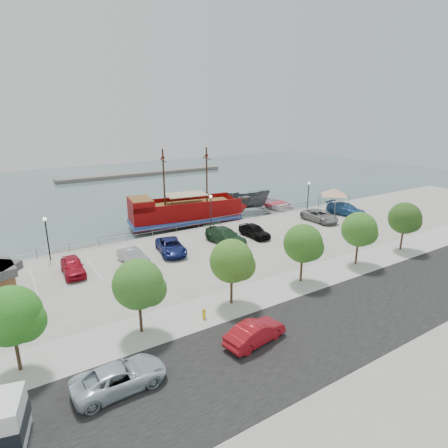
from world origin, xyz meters
TOP-DOWN VIEW (x-y plane):
  - ground at (0.00, 0.00)m, footprint 160.00×160.00m
  - land_slab at (0.00, -21.00)m, footprint 100.00×58.00m
  - street at (0.00, -16.00)m, footprint 100.00×8.00m
  - sidewalk at (0.00, -10.00)m, footprint 100.00×4.00m
  - seawall_railing at (0.00, 7.80)m, footprint 50.00×0.06m
  - far_shore at (10.00, 55.00)m, footprint 40.00×3.00m
  - pirate_ship at (0.88, 12.50)m, footprint 17.18×7.02m
  - patrol_boat at (10.58, 14.29)m, footprint 8.10×6.20m
  - speedboat at (15.00, 12.25)m, footprint 5.93×8.08m
  - dock_west at (-13.90, 9.20)m, footprint 7.69×2.62m
  - dock_mid at (7.28, 9.20)m, footprint 7.62×4.55m
  - dock_east at (15.99, 9.20)m, footprint 7.65×3.57m
  - canopy_tent at (18.93, 4.37)m, footprint 4.91×4.91m
  - street_van at (-17.76, -14.34)m, footprint 4.87×2.32m
  - street_sedan at (-9.50, -14.89)m, footprint 4.36×2.10m
  - fire_hydrant at (-10.79, -10.80)m, footprint 0.27×0.27m
  - lamp_post_left at (-18.00, 6.50)m, footprint 0.36×0.36m
  - lamp_post_mid at (0.00, 6.50)m, footprint 0.36×0.36m
  - lamp_post_right at (16.00, 6.50)m, footprint 0.36×0.36m
  - tree_a at (-21.85, -10.07)m, footprint 3.30×3.20m
  - tree_b at (-14.85, -10.07)m, footprint 3.30×3.20m
  - tree_c at (-7.85, -10.07)m, footprint 3.30×3.20m
  - tree_d at (-0.85, -10.07)m, footprint 3.30×3.20m
  - tree_e at (6.15, -10.07)m, footprint 3.30×3.20m
  - tree_f at (13.15, -10.07)m, footprint 3.30×3.20m
  - parked_car_a at (-16.81, 1.83)m, footprint 1.95×4.42m
  - parked_car_b at (-11.51, 1.38)m, footprint 2.11×4.23m
  - parked_car_c at (-7.41, 1.88)m, footprint 3.25×5.44m
  - parked_car_d at (-1.20, 1.37)m, footprint 2.80×5.82m
  - parked_car_e at (2.75, 1.43)m, footprint 1.87×4.44m
  - parked_car_g at (13.67, 1.95)m, footprint 2.48×5.28m
  - parked_car_h at (19.13, 2.24)m, footprint 3.10×5.88m

SIDE VIEW (x-z plane):
  - ground at x=0.00m, z-range -1.00..-1.00m
  - dock_mid at x=7.28m, z-range -1.00..-0.58m
  - dock_east at x=15.99m, z-range -1.00..-0.58m
  - dock_west at x=-13.90m, z-range -1.00..-0.57m
  - land_slab at x=0.00m, z-range -1.20..0.00m
  - far_shore at x=10.00m, z-range -1.00..-0.20m
  - speedboat at x=15.00m, z-range -1.00..0.63m
  - street at x=0.00m, z-range -0.01..0.03m
  - sidewalk at x=0.00m, z-range -0.01..0.04m
  - fire_hydrant at x=-10.79m, z-range 0.03..0.81m
  - patrol_boat at x=10.58m, z-range -1.00..1.96m
  - seawall_railing at x=0.00m, z-range 0.03..1.03m
  - parked_car_b at x=-11.51m, z-range 0.00..1.33m
  - street_van at x=-17.76m, z-range 0.00..1.34m
  - street_sedan at x=-9.50m, z-range 0.00..1.38m
  - parked_car_c at x=-7.41m, z-range 0.00..1.42m
  - parked_car_g at x=13.67m, z-range 0.00..1.46m
  - parked_car_a at x=-16.81m, z-range 0.00..1.48m
  - parked_car_e at x=2.75m, z-range 0.00..1.50m
  - pirate_ship at x=0.88m, z-range -4.56..6.14m
  - parked_car_h at x=19.13m, z-range 0.00..1.62m
  - parked_car_d at x=-1.20m, z-range 0.00..1.63m
  - lamp_post_left at x=-18.00m, z-range 0.80..5.08m
  - lamp_post_mid at x=0.00m, z-range 0.80..5.08m
  - lamp_post_right at x=16.00m, z-range 0.80..5.08m
  - tree_a at x=-21.85m, z-range 0.80..5.80m
  - tree_b at x=-14.85m, z-range 0.80..5.80m
  - tree_c at x=-7.85m, z-range 0.80..5.80m
  - tree_d at x=-0.85m, z-range 0.80..5.80m
  - tree_e at x=6.15m, z-range 0.80..5.80m
  - tree_f at x=13.15m, z-range 0.80..5.80m
  - canopy_tent at x=18.93m, z-range 1.45..5.35m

